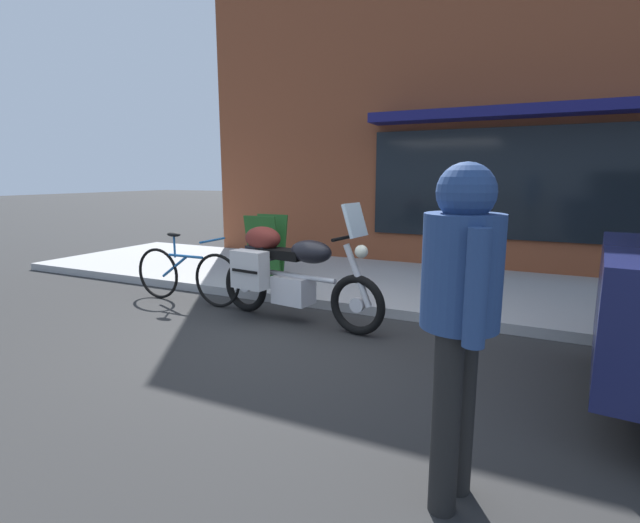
% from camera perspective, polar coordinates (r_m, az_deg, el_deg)
% --- Properties ---
extents(ground_plane, '(80.00, 80.00, 0.00)m').
position_cam_1_polar(ground_plane, '(4.97, -3.99, -9.34)').
color(ground_plane, '#292929').
extents(touring_motorcycle, '(2.24, 0.66, 1.41)m').
position_cam_1_polar(touring_motorcycle, '(5.38, -4.16, -1.06)').
color(touring_motorcycle, black).
rests_on(touring_motorcycle, ground_plane).
extents(parked_bicycle, '(1.72, 0.48, 0.94)m').
position_cam_1_polar(parked_bicycle, '(6.45, -16.09, -1.55)').
color(parked_bicycle, black).
rests_on(parked_bicycle, ground_plane).
extents(pedestrian_walking, '(0.50, 0.52, 1.74)m').
position_cam_1_polar(pedestrian_walking, '(2.36, 16.89, -4.00)').
color(pedestrian_walking, black).
rests_on(pedestrian_walking, ground_plane).
extents(sandwich_board_sign, '(0.55, 0.42, 0.96)m').
position_cam_1_polar(sandwich_board_sign, '(7.30, -6.58, 1.92)').
color(sandwich_board_sign, '#1E511E').
rests_on(sandwich_board_sign, sidewalk_curb).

